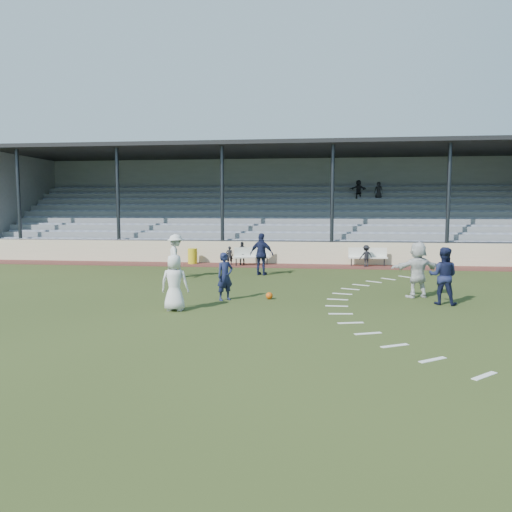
{
  "coord_description": "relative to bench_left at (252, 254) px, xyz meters",
  "views": [
    {
      "loc": [
        2.21,
        -15.54,
        3.09
      ],
      "look_at": [
        0.0,
        2.5,
        1.3
      ],
      "focal_mm": 35.0,
      "sensor_mm": 36.0,
      "label": 1
    }
  ],
  "objects": [
    {
      "name": "player_white_lead",
      "position": [
        -0.78,
        -11.85,
        0.26
      ],
      "size": [
        0.84,
        0.55,
        1.69
      ],
      "primitive_type": "imported",
      "rotation": [
        0.0,
        0.0,
        3.16
      ],
      "color": "silver",
      "rests_on": "ground"
    },
    {
      "name": "sub_right",
      "position": [
        5.95,
        -0.0,
        -0.01
      ],
      "size": [
        0.81,
        0.6,
        1.12
      ],
      "primitive_type": "imported",
      "rotation": [
        0.0,
        0.0,
        3.43
      ],
      "color": "black",
      "rests_on": "cinder_track"
    },
    {
      "name": "player_white_back",
      "position": [
        6.84,
        -8.69,
        0.38
      ],
      "size": [
        1.87,
        1.14,
        1.92
      ],
      "primitive_type": "imported",
      "rotation": [
        0.0,
        0.0,
        3.49
      ],
      "color": "silver",
      "rests_on": "ground"
    },
    {
      "name": "retaining_wall",
      "position": [
        1.2,
        0.96,
        0.02
      ],
      "size": [
        34.0,
        0.18,
        1.2
      ],
      "primitive_type": "cube",
      "color": "beige",
      "rests_on": "ground"
    },
    {
      "name": "football",
      "position": [
        1.84,
        -9.65,
        -0.47
      ],
      "size": [
        0.23,
        0.23,
        0.23
      ],
      "primitive_type": "sphere",
      "color": "#BF4B0B",
      "rests_on": "ground"
    },
    {
      "name": "bench_right",
      "position": [
        6.06,
        0.38,
        0.0
      ],
      "size": [
        2.02,
        0.56,
        0.95
      ],
      "rotation": [
        0.0,
        0.0,
        0.05
      ],
      "color": "white",
      "rests_on": "cinder_track"
    },
    {
      "name": "sub_left_far",
      "position": [
        -0.52,
        -0.01,
        0.05
      ],
      "size": [
        0.77,
        0.43,
        1.23
      ],
      "primitive_type": "imported",
      "rotation": [
        0.0,
        0.0,
        3.33
      ],
      "color": "black",
      "rests_on": "cinder_track"
    },
    {
      "name": "penalty_arc",
      "position": [
        5.32,
        -10.59,
        -0.58
      ],
      "size": [
        3.89,
        14.63,
        0.01
      ],
      "color": "silver",
      "rests_on": "ground"
    },
    {
      "name": "sub_left_near",
      "position": [
        -1.21,
        -0.06,
        -0.07
      ],
      "size": [
        0.39,
        0.29,
        0.99
      ],
      "primitive_type": "imported",
      "rotation": [
        0.0,
        0.0,
        3.28
      ],
      "color": "black",
      "rests_on": "cinder_track"
    },
    {
      "name": "player_white_wing",
      "position": [
        -2.69,
        -5.08,
        0.37
      ],
      "size": [
        1.18,
        1.42,
        1.91
      ],
      "primitive_type": "imported",
      "rotation": [
        0.0,
        0.0,
        2.02
      ],
      "color": "silver",
      "rests_on": "ground"
    },
    {
      "name": "player_navy_lead",
      "position": [
        0.41,
        -10.02,
        0.21
      ],
      "size": [
        0.69,
        0.67,
        1.59
      ],
      "primitive_type": "imported",
      "rotation": [
        0.0,
        0.0,
        0.71
      ],
      "color": "#151B3C",
      "rests_on": "ground"
    },
    {
      "name": "trash_bin",
      "position": [
        -3.3,
        0.23,
        -0.15
      ],
      "size": [
        0.51,
        0.51,
        0.82
      ],
      "primitive_type": "cylinder",
      "color": "gold",
      "rests_on": "cinder_track"
    },
    {
      "name": "bench_left",
      "position": [
        0.0,
        0.0,
        0.0
      ],
      "size": [
        2.0,
        1.22,
        0.95
      ],
      "rotation": [
        0.0,
        0.0,
        0.4
      ],
      "color": "white",
      "rests_on": "cinder_track"
    },
    {
      "name": "ground",
      "position": [
        1.2,
        -10.59,
        -0.58
      ],
      "size": [
        90.0,
        90.0,
        0.0
      ],
      "primitive_type": "plane",
      "color": "#2C3917",
      "rests_on": "ground"
    },
    {
      "name": "player_navy_wing",
      "position": [
        0.93,
        -3.74,
        0.37
      ],
      "size": [
        1.2,
        0.73,
        1.91
      ],
      "primitive_type": "imported",
      "rotation": [
        0.0,
        0.0,
        2.89
      ],
      "color": "#151B3C",
      "rests_on": "ground"
    },
    {
      "name": "player_navy_mid",
      "position": [
        7.4,
        -9.87,
        0.33
      ],
      "size": [
        1.06,
        0.93,
        1.83
      ],
      "primitive_type": "imported",
      "rotation": [
        0.0,
        0.0,
        2.83
      ],
      "color": "#151B3C",
      "rests_on": "ground"
    },
    {
      "name": "cinder_track",
      "position": [
        1.2,
        -0.09,
        -0.57
      ],
      "size": [
        34.0,
        2.0,
        0.02
      ],
      "primitive_type": "cube",
      "color": "#512520",
      "rests_on": "ground"
    },
    {
      "name": "grandstand",
      "position": [
        1.21,
        5.68,
        1.62
      ],
      "size": [
        34.6,
        9.0,
        6.61
      ],
      "color": "gray",
      "rests_on": "ground"
    }
  ]
}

